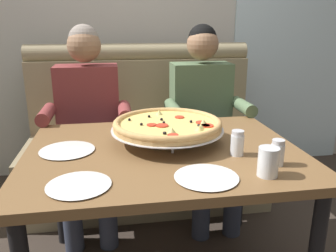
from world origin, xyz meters
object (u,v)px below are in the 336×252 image
Objects in this scene: shaker_oregano at (237,145)px; plate_near_left at (79,184)px; drinking_glass at (268,163)px; patio_chair at (264,90)px; diner_right at (204,112)px; shaker_parmesan at (277,154)px; dining_table at (163,165)px; booth_bench at (145,145)px; plate_far_side at (67,149)px; plate_near_right at (206,176)px; diner_left at (88,116)px; pizza at (168,125)px.

shaker_oregano is 0.69m from plate_near_left.
patio_chair is (1.18, 2.57, -0.25)m from drinking_glass.
shaker_parmesan is (0.05, -0.95, 0.06)m from diner_right.
patio_chair is (1.53, 2.22, -0.12)m from dining_table.
diner_right is (0.38, -0.27, 0.31)m from booth_bench.
plate_far_side is (-0.44, -0.91, 0.33)m from booth_bench.
plate_near_right is 0.98× the size of plate_far_side.
booth_bench is 7.30× the size of plate_near_left.
diner_right is (0.76, 0.00, 0.00)m from diner_left.
pizza is (0.03, 0.08, 0.17)m from dining_table.
diner_right is at bearing -34.94° from booth_bench.
diner_left is 5.23× the size of plate_near_right.
plate_far_side is at bearing -94.77° from diner_left.
shaker_parmesan is 0.44× the size of plate_far_side.
pizza is at bearing 100.74° from plate_near_right.
shaker_parmesan is at bearing -40.77° from pizza.
drinking_glass is (0.31, -0.43, -0.04)m from pizza.
patio_chair reaches higher than dining_table.
diner_right is 5.14× the size of plate_far_side.
patio_chair is at bearing 53.53° from plate_near_left.
plate_near_left is at bearing -175.31° from shaker_parmesan.
dining_table is 0.98× the size of diner_right.
shaker_parmesan is 0.12m from drinking_glass.
diner_right is at bearing 0.00° from diner_left.
shaker_oregano is (0.31, -1.08, 0.37)m from booth_bench.
pizza is 0.35m from shaker_oregano.
diner_left reaches higher than plate_far_side.
drinking_glass is (0.35, -1.30, 0.37)m from booth_bench.
pizza is 4.98× the size of shaker_parmesan.
pizza is at bearing 5.02° from plate_far_side.
shaker_oregano reaches higher than dining_table.
diner_right reaches higher than shaker_parmesan.
booth_bench is 1.35× the size of dining_table.
booth_bench is 6.95× the size of plate_near_right.
plate_near_right is at bearing -64.14° from diner_left.
shaker_parmesan reaches higher than plate_near_right.
diner_left is at bearing 85.23° from plate_far_side.
patio_chair is at bearing 66.15° from shaker_parmesan.
pizza is 2.62m from patio_chair.
plate_near_right is (0.08, -0.42, -0.08)m from pizza.
shaker_oregano is 0.48× the size of plate_near_left.
drinking_glass is at bearing -54.10° from pizza.
diner_left reaches higher than plate_near_left.
booth_bench is at bearing 92.25° from pizza.
dining_table is 5.39× the size of plate_near_left.
shaker_parmesan is 0.47× the size of plate_near_left.
shaker_oregano is at bearing -22.59° from dining_table.
drinking_glass is (0.70, -0.03, 0.04)m from plate_near_left.
shaker_oregano reaches higher than plate_far_side.
diner_right is 11.25× the size of drinking_glass.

